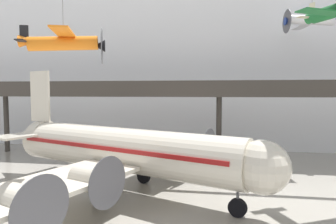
# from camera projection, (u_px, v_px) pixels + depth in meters

# --- Properties ---
(hangar_back_wall) EXTENTS (140.00, 3.00, 25.47)m
(hangar_back_wall) POSITION_uv_depth(u_px,v_px,m) (219.00, 64.00, 45.03)
(hangar_back_wall) COLOR silver
(hangar_back_wall) RESTS_ON ground
(mezzanine_walkway) EXTENTS (110.00, 3.20, 9.99)m
(mezzanine_walkway) POSITION_uv_depth(u_px,v_px,m) (219.00, 94.00, 37.25)
(mezzanine_walkway) COLOR #38332D
(mezzanine_walkway) RESTS_ON ground
(airliner_silver_main) EXTENTS (26.95, 31.54, 10.74)m
(airliner_silver_main) POSITION_uv_depth(u_px,v_px,m) (120.00, 150.00, 25.70)
(airliner_silver_main) COLOR beige
(airliner_silver_main) RESTS_ON ground
(suspended_plane_white_twin) EXTENTS (6.71, 8.20, 5.17)m
(suspended_plane_white_twin) POSITION_uv_depth(u_px,v_px,m) (311.00, 20.00, 36.74)
(suspended_plane_white_twin) COLOR silver
(suspended_plane_orange_highwing) EXTENTS (5.33, 6.26, 10.42)m
(suspended_plane_orange_highwing) POSITION_uv_depth(u_px,v_px,m) (64.00, 42.00, 18.47)
(suspended_plane_orange_highwing) COLOR orange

